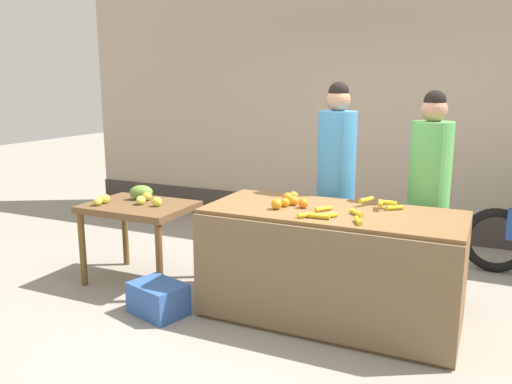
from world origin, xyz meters
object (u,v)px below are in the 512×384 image
at_px(vendor_woman_blue_shirt, 336,186).
at_px(produce_crate, 158,299).
at_px(vendor_woman_green_shirt, 428,198).
at_px(produce_sack, 242,246).

bearing_deg(vendor_woman_blue_shirt, produce_crate, -132.46).
bearing_deg(produce_crate, vendor_woman_green_shirt, 32.67).
height_order(vendor_woman_blue_shirt, vendor_woman_green_shirt, vendor_woman_blue_shirt).
xyz_separation_m(vendor_woman_blue_shirt, produce_crate, (-1.10, -1.21, -0.81)).
bearing_deg(vendor_woman_green_shirt, produce_crate, -147.33).
bearing_deg(vendor_woman_green_shirt, vendor_woman_blue_shirt, -179.13).
xyz_separation_m(produce_crate, produce_sack, (0.16, 1.20, 0.12)).
height_order(vendor_woman_green_shirt, produce_crate, vendor_woman_green_shirt).
relative_size(vendor_woman_blue_shirt, vendor_woman_green_shirt, 1.04).
xyz_separation_m(vendor_woman_green_shirt, produce_sack, (-1.74, -0.02, -0.65)).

